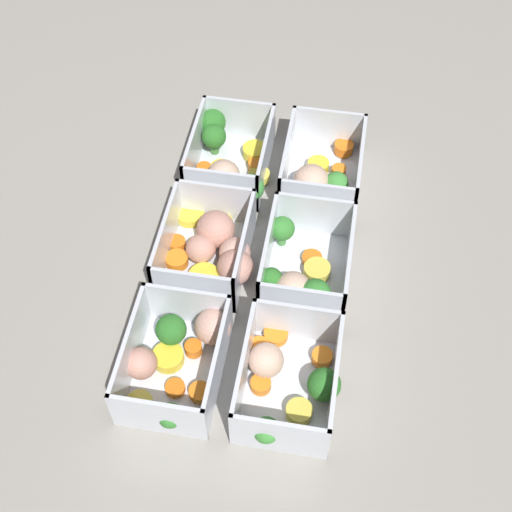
# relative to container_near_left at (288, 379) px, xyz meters

# --- Properties ---
(ground_plane) EXTENTS (4.00, 4.00, 0.00)m
(ground_plane) POSITION_rel_container_near_left_xyz_m (0.17, 0.07, -0.02)
(ground_plane) COLOR gray
(container_near_left) EXTENTS (0.17, 0.12, 0.07)m
(container_near_left) POSITION_rel_container_near_left_xyz_m (0.00, 0.00, 0.00)
(container_near_left) COLOR silver
(container_near_left) RESTS_ON ground_plane
(container_near_center) EXTENTS (0.15, 0.11, 0.07)m
(container_near_center) POSITION_rel_container_near_left_xyz_m (0.15, 0.00, 0.00)
(container_near_center) COLOR silver
(container_near_center) RESTS_ON ground_plane
(container_near_right) EXTENTS (0.16, 0.11, 0.07)m
(container_near_right) POSITION_rel_container_near_left_xyz_m (0.33, -0.00, 0.00)
(container_near_right) COLOR silver
(container_near_right) RESTS_ON ground_plane
(container_far_left) EXTENTS (0.16, 0.13, 0.07)m
(container_far_left) POSITION_rel_container_near_left_xyz_m (0.01, 0.13, -0.00)
(container_far_left) COLOR silver
(container_far_left) RESTS_ON ground_plane
(container_far_center) EXTENTS (0.16, 0.13, 0.07)m
(container_far_center) POSITION_rel_container_near_left_xyz_m (0.17, 0.12, -0.00)
(container_far_center) COLOR silver
(container_far_center) RESTS_ON ground_plane
(container_far_right) EXTENTS (0.16, 0.12, 0.07)m
(container_far_right) POSITION_rel_container_near_left_xyz_m (0.33, 0.13, 0.00)
(container_far_right) COLOR silver
(container_far_right) RESTS_ON ground_plane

